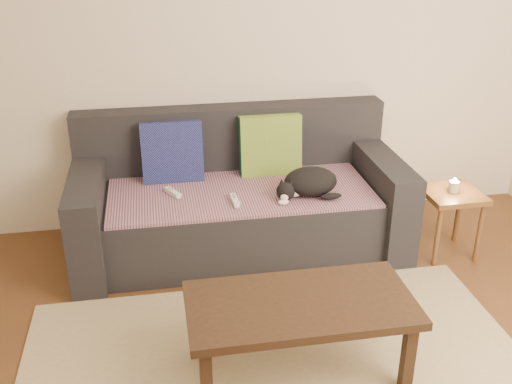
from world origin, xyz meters
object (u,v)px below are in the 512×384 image
Objects in this scene: cat at (308,183)px; sofa at (239,203)px; wii_remote_b at (235,200)px; coffee_table at (300,310)px; wii_remote_a at (173,193)px; side_table at (451,203)px.

sofa is at bearing 165.83° from cat.
cat is (0.40, -0.24, 0.22)m from sofa.
cat is at bearing -90.08° from wii_remote_b.
sofa is at bearing 94.00° from coffee_table.
cat is at bearing -30.24° from sofa.
wii_remote_a is (-0.83, 0.15, -0.07)m from cat.
wii_remote_b is at bearing -160.48° from cat.
coffee_table is at bearing -86.00° from sofa.
coffee_table is at bearing -175.16° from wii_remote_b.
sofa is 0.52m from cat.
wii_remote_a is at bearing 113.01° from coffee_table.
coffee_table is at bearing 175.04° from wii_remote_a.
sofa is 4.82× the size of cat.
wii_remote_b is at bearing -103.22° from sofa.
wii_remote_b is 0.14× the size of coffee_table.
wii_remote_a is at bearing -174.24° from cat.
sofa is 0.31m from wii_remote_b.
side_table is (1.32, -0.35, 0.05)m from sofa.
wii_remote_a and wii_remote_b have the same top height.
cat is 0.47m from wii_remote_b.
wii_remote_a is 0.14× the size of coffee_table.
sofa is 14.00× the size of wii_remote_a.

